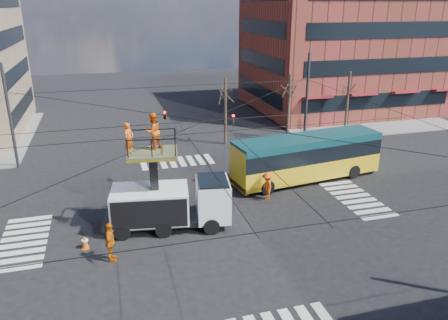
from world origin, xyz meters
TOP-DOWN VIEW (x-y plane):
  - ground at (0.00, 0.00)m, footprint 120.00×120.00m
  - sidewalk_ne at (21.00, 21.00)m, footprint 18.00×18.00m
  - crosswalks at (0.00, 0.00)m, footprint 22.40×22.40m
  - building_ne at (21.98, 23.98)m, footprint 20.06×16.06m
  - overhead_network at (-0.07, 0.40)m, footprint 24.24×24.24m
  - tree_a at (5.00, 13.50)m, footprint 2.00×2.00m
  - tree_b at (11.00, 13.50)m, footprint 2.00×2.00m
  - tree_c at (17.00, 13.50)m, footprint 2.00×2.00m
  - utility_truck at (-2.16, -0.44)m, footprint 7.26×3.45m
  - city_bus at (8.30, 3.93)m, footprint 11.20×4.08m
  - traffic_cone at (-6.81, -1.60)m, footprint 0.36×0.36m
  - worker_ground at (-5.53, -3.15)m, footprint 0.68×1.26m
  - flagger at (4.37, 1.48)m, footprint 0.74×1.21m

SIDE VIEW (x-z plane):
  - ground at x=0.00m, z-range 0.00..0.00m
  - crosswalks at x=0.00m, z-range 0.00..0.02m
  - sidewalk_ne at x=21.00m, z-range 0.00..0.12m
  - traffic_cone at x=-6.81m, z-range 0.00..0.71m
  - flagger at x=4.37m, z-range 0.00..1.82m
  - worker_ground at x=-5.53m, z-range 0.00..2.05m
  - city_bus at x=8.30m, z-range 0.12..3.32m
  - utility_truck at x=-2.16m, z-range -1.17..5.36m
  - overhead_network at x=-0.07m, z-range 0.29..8.29m
  - tree_a at x=5.00m, z-range 1.63..7.63m
  - tree_b at x=11.00m, z-range 1.63..7.63m
  - tree_c at x=17.00m, z-range 1.63..7.63m
  - building_ne at x=21.98m, z-range 0.00..14.00m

